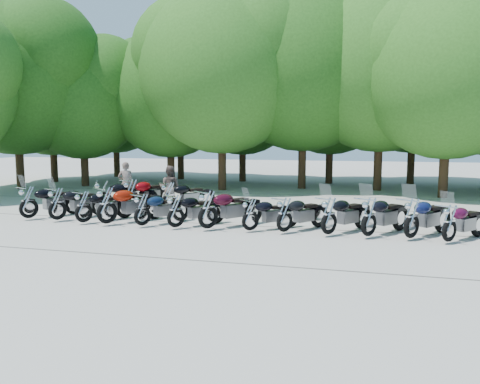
% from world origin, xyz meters
% --- Properties ---
extents(ground, '(90.00, 90.00, 0.00)m').
position_xyz_m(ground, '(0.00, 0.00, 0.00)').
color(ground, '#9B968C').
rests_on(ground, ground).
extents(tree_0, '(7.50, 7.50, 9.21)m').
position_xyz_m(tree_0, '(-15.42, 12.98, 5.45)').
color(tree_0, '#3A2614').
rests_on(tree_0, ground).
extents(tree_1, '(6.97, 6.97, 8.55)m').
position_xyz_m(tree_1, '(-12.04, 11.24, 5.06)').
color(tree_1, '#3A2614').
rests_on(tree_1, ground).
extents(tree_2, '(7.31, 7.31, 8.97)m').
position_xyz_m(tree_2, '(-7.25, 12.84, 5.31)').
color(tree_2, '#3A2614').
rests_on(tree_2, ground).
extents(tree_3, '(8.70, 8.70, 10.67)m').
position_xyz_m(tree_3, '(-3.57, 11.24, 6.32)').
color(tree_3, '#3A2614').
rests_on(tree_3, ground).
extents(tree_4, '(9.13, 9.13, 11.20)m').
position_xyz_m(tree_4, '(0.54, 13.09, 6.64)').
color(tree_4, '#3A2614').
rests_on(tree_4, ground).
extents(tree_5, '(9.04, 9.04, 11.10)m').
position_xyz_m(tree_5, '(4.61, 13.20, 6.57)').
color(tree_5, '#3A2614').
rests_on(tree_5, ground).
extents(tree_6, '(8.00, 8.00, 9.82)m').
position_xyz_m(tree_6, '(7.55, 10.82, 5.81)').
color(tree_6, '#3A2614').
rests_on(tree_6, ground).
extents(tree_9, '(7.59, 7.59, 9.32)m').
position_xyz_m(tree_9, '(-13.53, 17.59, 5.52)').
color(tree_9, '#3A2614').
rests_on(tree_9, ground).
extents(tree_10, '(7.78, 7.78, 9.55)m').
position_xyz_m(tree_10, '(-8.29, 16.97, 5.66)').
color(tree_10, '#3A2614').
rests_on(tree_10, ground).
extents(tree_11, '(7.56, 7.56, 9.28)m').
position_xyz_m(tree_11, '(-3.76, 16.43, 5.49)').
color(tree_11, '#3A2614').
rests_on(tree_11, ground).
extents(tree_12, '(7.88, 7.88, 9.67)m').
position_xyz_m(tree_12, '(1.80, 16.47, 5.72)').
color(tree_12, '#3A2614').
rests_on(tree_12, ground).
extents(tree_13, '(8.31, 8.31, 10.20)m').
position_xyz_m(tree_13, '(6.69, 17.47, 6.04)').
color(tree_13, '#3A2614').
rests_on(tree_13, ground).
extents(tree_17, '(8.31, 8.31, 10.20)m').
position_xyz_m(tree_17, '(-14.68, 9.00, 6.04)').
color(tree_17, '#3A2614').
rests_on(tree_17, ground).
extents(motorcycle_0, '(1.70, 2.43, 1.33)m').
position_xyz_m(motorcycle_0, '(-7.36, 0.60, 0.67)').
color(motorcycle_0, black).
rests_on(motorcycle_0, ground).
extents(motorcycle_1, '(1.59, 2.40, 1.31)m').
position_xyz_m(motorcycle_1, '(-6.20, 0.58, 0.65)').
color(motorcycle_1, black).
rests_on(motorcycle_1, ground).
extents(motorcycle_2, '(1.62, 2.26, 1.25)m').
position_xyz_m(motorcycle_2, '(-5.05, 0.39, 0.62)').
color(motorcycle_2, black).
rests_on(motorcycle_2, ground).
extents(motorcycle_3, '(2.00, 2.55, 1.43)m').
position_xyz_m(motorcycle_3, '(-4.17, 0.35, 0.71)').
color(motorcycle_3, maroon).
rests_on(motorcycle_3, ground).
extents(motorcycle_4, '(1.63, 2.20, 1.22)m').
position_xyz_m(motorcycle_4, '(-2.93, 0.38, 0.61)').
color(motorcycle_4, '#0B1833').
rests_on(motorcycle_4, ground).
extents(motorcycle_5, '(1.82, 2.13, 1.22)m').
position_xyz_m(motorcycle_5, '(-1.78, 0.37, 0.61)').
color(motorcycle_5, black).
rests_on(motorcycle_5, ground).
extents(motorcycle_6, '(2.08, 2.45, 1.41)m').
position_xyz_m(motorcycle_6, '(-0.73, 0.41, 0.70)').
color(motorcycle_6, black).
rests_on(motorcycle_6, ground).
extents(motorcycle_7, '(1.88, 1.87, 1.15)m').
position_xyz_m(motorcycle_7, '(0.59, 0.51, 0.58)').
color(motorcycle_7, black).
rests_on(motorcycle_7, ground).
extents(motorcycle_8, '(1.80, 2.15, 1.23)m').
position_xyz_m(motorcycle_8, '(1.62, 0.55, 0.61)').
color(motorcycle_8, black).
rests_on(motorcycle_8, ground).
extents(motorcycle_9, '(1.88, 2.29, 1.30)m').
position_xyz_m(motorcycle_9, '(2.93, 0.50, 0.65)').
color(motorcycle_9, black).
rests_on(motorcycle_9, ground).
extents(motorcycle_10, '(1.91, 2.35, 1.33)m').
position_xyz_m(motorcycle_10, '(4.05, 0.52, 0.66)').
color(motorcycle_10, black).
rests_on(motorcycle_10, ground).
extents(motorcycle_11, '(1.98, 2.33, 1.34)m').
position_xyz_m(motorcycle_11, '(5.19, 0.56, 0.67)').
color(motorcycle_11, '#0E1640').
rests_on(motorcycle_11, ground).
extents(motorcycle_12, '(1.86, 2.07, 1.21)m').
position_xyz_m(motorcycle_12, '(6.14, 0.36, 0.60)').
color(motorcycle_12, '#3E0824').
rests_on(motorcycle_12, ground).
extents(motorcycle_14, '(2.45, 1.78, 1.35)m').
position_xyz_m(motorcycle_14, '(-5.90, 3.03, 0.68)').
color(motorcycle_14, black).
rests_on(motorcycle_14, ground).
extents(motorcycle_15, '(1.65, 2.64, 1.43)m').
position_xyz_m(motorcycle_15, '(-4.75, 3.13, 0.71)').
color(motorcycle_15, maroon).
rests_on(motorcycle_15, ground).
extents(motorcycle_16, '(2.01, 2.29, 1.33)m').
position_xyz_m(motorcycle_16, '(-3.26, 3.28, 0.66)').
color(motorcycle_16, black).
rests_on(motorcycle_16, ground).
extents(rider_0, '(0.77, 0.62, 1.83)m').
position_xyz_m(rider_0, '(-5.90, 4.83, 0.92)').
color(rider_0, brown).
rests_on(rider_0, ground).
extents(rider_1, '(0.92, 0.76, 1.74)m').
position_xyz_m(rider_1, '(-3.62, 4.17, 0.87)').
color(rider_1, brown).
rests_on(rider_1, ground).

